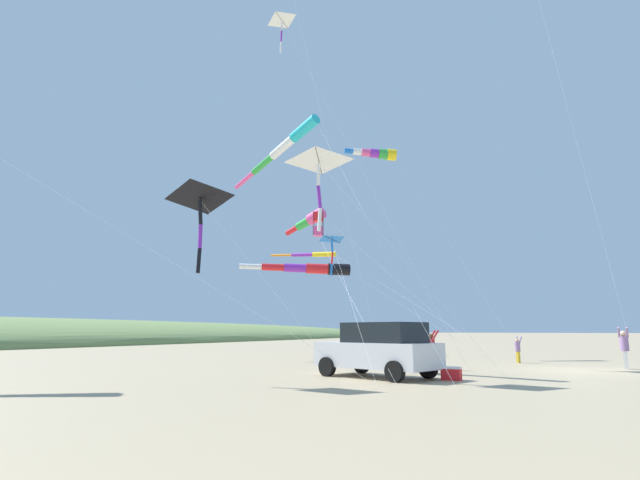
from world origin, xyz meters
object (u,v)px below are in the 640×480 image
kite_windsock_magenta_far_left (311,269)px  kite_delta_yellow_midlevel (319,162)px  kite_windsock_teal_far_right (310,220)px  kite_box_purple_drifting (318,224)px  cooler_box (451,373)px  kite_delta_small_distant (332,240)px  kite_delta_striped_overhead (283,21)px  person_child_green_jacket (431,348)px  kite_windsock_long_streamer_left (312,255)px  parked_car (378,349)px  kite_delta_checkered_midright (201,199)px  person_adult_flyer (624,346)px  kite_windsock_long_streamer_right (285,146)px  person_child_grey_jacket (518,348)px  kite_windsock_green_low_center (377,154)px

kite_windsock_magenta_far_left → kite_delta_yellow_midlevel: kite_delta_yellow_midlevel is taller
kite_windsock_teal_far_right → kite_box_purple_drifting: size_ratio=2.12×
cooler_box → kite_delta_small_distant: kite_delta_small_distant is taller
kite_windsock_teal_far_right → kite_delta_yellow_midlevel: size_ratio=1.94×
kite_delta_striped_overhead → kite_delta_yellow_midlevel: (6.01, -7.04, -11.63)m
person_child_green_jacket → kite_windsock_long_streamer_left: (-12.45, 13.06, 6.45)m
parked_car → kite_windsock_teal_far_right: kite_windsock_teal_far_right is taller
kite_box_purple_drifting → kite_delta_checkered_midright: kite_box_purple_drifting is taller
parked_car → cooler_box: bearing=5.4°
kite_windsock_teal_far_right → kite_windsock_long_streamer_left: bearing=108.7°
kite_delta_striped_overhead → kite_delta_checkered_midright: kite_delta_striped_overhead is taller
person_adult_flyer → kite_box_purple_drifting: (-12.63, -3.42, 5.77)m
kite_windsock_teal_far_right → kite_delta_small_distant: size_ratio=2.80×
parked_car → kite_delta_yellow_midlevel: bearing=-142.9°
parked_car → kite_windsock_magenta_far_left: kite_windsock_magenta_far_left is taller
kite_windsock_long_streamer_right → kite_delta_yellow_midlevel: 4.83m
person_child_grey_jacket → person_adult_flyer: bearing=-26.4°
kite_delta_small_distant → kite_delta_checkered_midright: 6.48m
parked_car → cooler_box: (2.40, 0.23, -0.74)m
kite_windsock_magenta_far_left → kite_windsock_green_low_center: bearing=64.8°
person_child_green_jacket → kite_windsock_green_low_center: size_ratio=0.12×
kite_box_purple_drifting → kite_windsock_long_streamer_left: (-6.88, 12.33, 0.61)m
person_adult_flyer → kite_windsock_long_streamer_left: kite_windsock_long_streamer_left is taller
kite_windsock_long_streamer_left → kite_windsock_long_streamer_right: size_ratio=1.57×
person_child_grey_jacket → kite_windsock_long_streamer_right: kite_windsock_long_streamer_right is taller
kite_windsock_green_low_center → person_child_grey_jacket: bearing=-18.1°
kite_windsock_teal_far_right → kite_windsock_long_streamer_right: size_ratio=1.33×
kite_box_purple_drifting → kite_windsock_long_streamer_right: 4.36m
kite_windsock_teal_far_right → kite_windsock_long_streamer_left: kite_windsock_teal_far_right is taller
kite_box_purple_drifting → kite_windsock_green_low_center: bearing=89.3°
kite_delta_small_distant → kite_delta_yellow_midlevel: size_ratio=0.70×
person_child_grey_jacket → kite_delta_yellow_midlevel: bearing=-113.4°
kite_windsock_magenta_far_left → cooler_box: bearing=-40.1°
cooler_box → kite_delta_yellow_midlevel: (-4.05, -1.47, 7.34)m
kite_windsock_teal_far_right → kite_windsock_long_streamer_right: (6.38, -14.19, -0.04)m
kite_windsock_long_streamer_left → kite_windsock_long_streamer_right: 17.10m
kite_windsock_magenta_far_left → kite_delta_checkered_midright: bearing=-78.3°
kite_windsock_teal_far_right → kite_windsock_long_streamer_left: size_ratio=0.85×
parked_car → kite_box_purple_drifting: kite_box_purple_drifting is taller
person_child_green_jacket → person_child_grey_jacket: person_child_green_jacket is taller
cooler_box → kite_windsock_green_low_center: bearing=119.0°
cooler_box → kite_windsock_magenta_far_left: kite_windsock_magenta_far_left is taller
parked_car → kite_delta_yellow_midlevel: size_ratio=0.59×
person_adult_flyer → kite_windsock_long_streamer_right: 16.77m
person_child_green_jacket → kite_delta_yellow_midlevel: size_ratio=0.20×
person_adult_flyer → kite_windsock_green_low_center: bearing=158.9°
person_adult_flyer → person_child_green_jacket: 8.19m
kite_windsock_long_streamer_left → kite_delta_yellow_midlevel: kite_delta_yellow_midlevel is taller
cooler_box → kite_windsock_magenta_far_left: 13.22m
kite_windsock_long_streamer_left → kite_windsock_long_streamer_right: kite_windsock_long_streamer_right is taller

